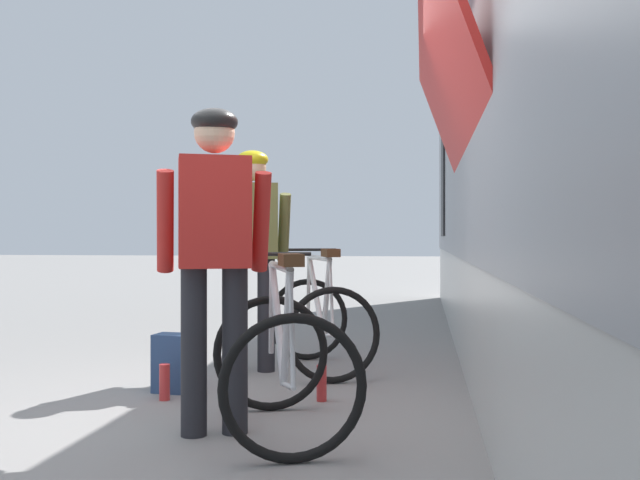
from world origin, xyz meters
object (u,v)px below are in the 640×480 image
object	(u,v)px
cyclist_near_in_olive	(252,239)
cyclist_far_in_red	(214,239)
water_bottle_near_the_bikes	(322,383)
backpack_on_platform	(175,363)
water_bottle_by_the_backpack	(165,382)
bicycle_far_silver	(281,360)
bicycle_near_white	(320,321)

from	to	relation	value
cyclist_near_in_olive	cyclist_far_in_red	distance (m)	1.77
cyclist_near_in_olive	water_bottle_near_the_bikes	distance (m)	1.48
cyclist_near_in_olive	cyclist_far_in_red	world-z (taller)	same
cyclist_near_in_olive	backpack_on_platform	size ratio (longest dim) A/B	4.40
water_bottle_by_the_backpack	cyclist_near_in_olive	bearing A→B (deg)	72.22
bicycle_far_silver	water_bottle_near_the_bikes	bearing A→B (deg)	82.27
backpack_on_platform	bicycle_near_white	bearing A→B (deg)	51.99
bicycle_far_silver	backpack_on_platform	xyz separation A→B (m)	(-0.93, 0.91, -0.20)
bicycle_near_white	water_bottle_by_the_backpack	xyz separation A→B (m)	(-0.86, -1.15, -0.28)
bicycle_near_white	backpack_on_platform	xyz separation A→B (m)	(-0.87, -0.90, -0.20)
bicycle_far_silver	water_bottle_by_the_backpack	distance (m)	1.17
backpack_on_platform	water_bottle_near_the_bikes	distance (m)	1.05
bicycle_near_white	bicycle_far_silver	world-z (taller)	same
cyclist_far_in_red	backpack_on_platform	size ratio (longest dim) A/B	4.40
water_bottle_by_the_backpack	bicycle_far_silver	bearing A→B (deg)	-35.95
cyclist_near_in_olive	bicycle_far_silver	bearing A→B (deg)	-71.05
cyclist_far_in_red	bicycle_far_silver	bearing A→B (deg)	8.55
cyclist_near_in_olive	water_bottle_near_the_bikes	world-z (taller)	cyclist_near_in_olive
cyclist_far_in_red	bicycle_far_silver	distance (m)	0.74
bicycle_near_white	water_bottle_near_the_bikes	size ratio (longest dim) A/B	5.30
water_bottle_near_the_bikes	backpack_on_platform	bearing A→B (deg)	173.51
bicycle_far_silver	bicycle_near_white	bearing A→B (deg)	91.84
cyclist_far_in_red	bicycle_far_silver	xyz separation A→B (m)	(0.36, 0.05, -0.65)
bicycle_near_white	water_bottle_by_the_backpack	world-z (taller)	bicycle_near_white
cyclist_far_in_red	backpack_on_platform	bearing A→B (deg)	120.97
cyclist_near_in_olive	backpack_on_platform	distance (m)	1.22
bicycle_far_silver	water_bottle_by_the_backpack	size ratio (longest dim) A/B	5.25
cyclist_near_in_olive	water_bottle_by_the_backpack	size ratio (longest dim) A/B	7.46
cyclist_far_in_red	water_bottle_by_the_backpack	distance (m)	1.31
backpack_on_platform	water_bottle_by_the_backpack	distance (m)	0.26
bicycle_far_silver	backpack_on_platform	world-z (taller)	bicycle_far_silver
cyclist_far_in_red	backpack_on_platform	xyz separation A→B (m)	(-0.58, 0.96, -0.85)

